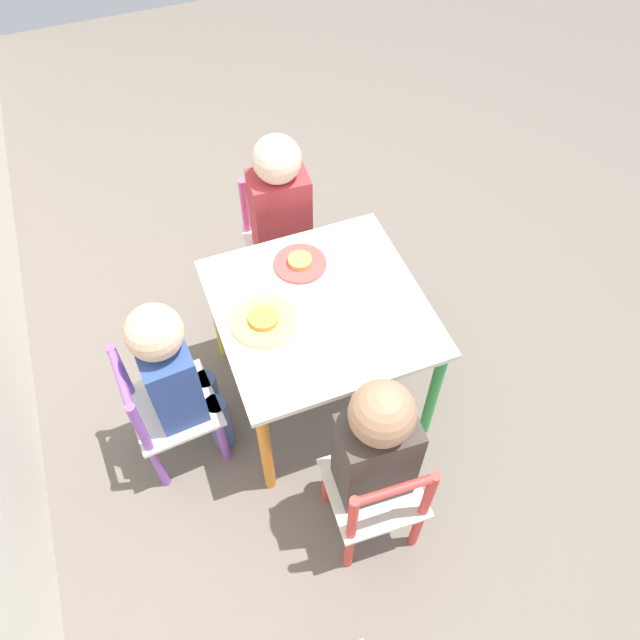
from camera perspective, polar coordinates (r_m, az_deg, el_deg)
The scene contains 10 objects.
ground_plane at distance 2.28m, azimuth -0.00°, elevation -6.30°, with size 6.00×6.00×0.00m, color #6B6056.
kids_table at distance 1.93m, azimuth -0.00°, elevation 0.10°, with size 0.62×0.62×0.49m.
chair_purple at distance 2.02m, azimuth -13.84°, elevation -8.06°, with size 0.28×0.28×0.50m.
chair_pink at distance 2.40m, azimuth -3.68°, elevation 7.16°, with size 0.28×0.28×0.50m.
chair_red at distance 1.85m, azimuth 5.17°, elevation -15.82°, with size 0.27×0.27×0.50m.
child_back at distance 1.87m, azimuth -13.12°, elevation -4.71°, with size 0.21×0.22×0.71m.
child_right at distance 2.22m, azimuth -3.56°, elevation 9.77°, with size 0.22×0.21×0.75m.
child_left at distance 1.69m, azimuth 4.93°, elevation -11.56°, with size 0.22×0.21×0.74m.
plate_back at distance 1.84m, azimuth -5.16°, elevation -0.03°, with size 0.20×0.20×0.03m.
plate_right at distance 1.98m, azimuth -1.83°, elevation 5.25°, with size 0.17×0.17×0.03m.
Camera 1 is at (-1.10, 0.42, 1.96)m, focal length 35.00 mm.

